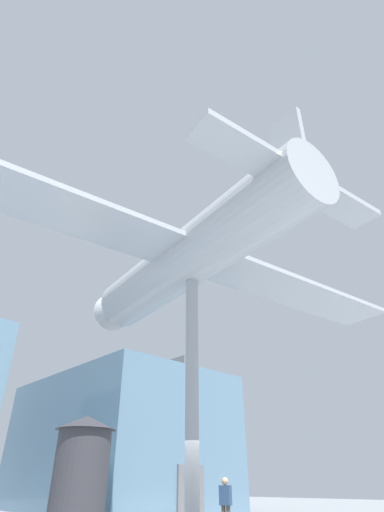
{
  "coord_description": "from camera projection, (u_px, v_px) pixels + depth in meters",
  "views": [
    {
      "loc": [
        -8.7,
        -9.2,
        1.39
      ],
      "look_at": [
        0.0,
        0.0,
        8.67
      ],
      "focal_mm": 28.0,
      "sensor_mm": 36.0,
      "label": 1
    }
  ],
  "objects": [
    {
      "name": "support_pylon_central",
      "position": [
        192.0,
        394.0,
        12.19
      ],
      "size": [
        0.42,
        0.42,
        7.63
      ],
      "color": "#999EA3",
      "rests_on": "ground_plane"
    },
    {
      "name": "suspended_airplane",
      "position": [
        188.0,
        258.0,
        14.78
      ],
      "size": [
        21.46,
        13.03,
        3.61
      ],
      "rotation": [
        0.0,
        0.0,
        -0.14
      ],
      "color": "#B2B7BC",
      "rests_on": "support_pylon_central"
    },
    {
      "name": "visitor_person",
      "position": [
        226.0,
        500.0,
        13.72
      ],
      "size": [
        0.33,
        0.45,
        1.62
      ],
      "rotation": [
        0.0,
        0.0,
        5.01
      ],
      "color": "#4C4238",
      "rests_on": "ground_plane"
    },
    {
      "name": "glass_pavilion_right",
      "position": [
        118.0,
        442.0,
        26.02
      ],
      "size": [
        9.42,
        13.84,
        8.17
      ],
      "color": "#60849E",
      "rests_on": "ground_plane"
    },
    {
      "name": "info_kiosk",
      "position": [
        79.0,
        487.0,
        7.67
      ],
      "size": [
        1.23,
        1.23,
        2.64
      ],
      "color": "#333338",
      "rests_on": "ground_plane"
    }
  ]
}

